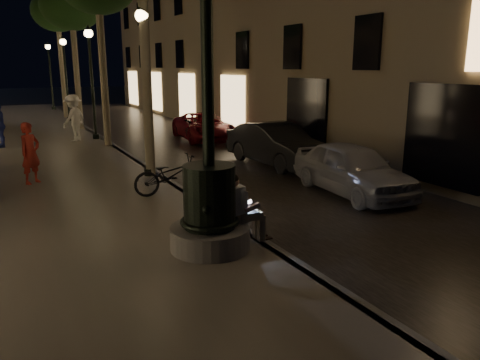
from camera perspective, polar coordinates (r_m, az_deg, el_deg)
ground at (r=20.78m, az=-15.76°, el=4.01°), size 120.00×120.00×0.00m
cobble_lane at (r=21.57m, az=-7.94°, el=4.77°), size 6.00×45.00×0.02m
promenade at (r=20.36m, az=-26.85°, el=3.13°), size 8.00×45.00×0.20m
curb_strip at (r=20.76m, az=-15.78°, el=4.28°), size 0.25×45.00×0.20m
fountain_lamppost at (r=8.03m, az=-3.76°, el=-1.58°), size 1.40×1.40×5.21m
seated_man_laptop at (r=8.37m, az=0.11°, el=-3.19°), size 0.93×0.31×1.30m
tree_third at (r=25.54m, az=-19.89°, el=19.29°), size 3.00×3.00×7.20m
tree_far at (r=31.49m, az=-21.40°, el=18.51°), size 3.00×3.00×7.50m
lamp_curb_a at (r=13.64m, az=-11.60°, el=13.08°), size 0.36×0.36×4.81m
lamp_curb_b at (r=21.44m, az=-17.71°, el=12.87°), size 0.36×0.36×4.81m
lamp_curb_c at (r=29.34m, az=-20.54°, el=12.72°), size 0.36×0.36×4.81m
lamp_curb_d at (r=37.29m, az=-22.17°, el=12.62°), size 0.36×0.36×4.81m
car_front at (r=12.73m, az=13.52°, el=1.37°), size 1.93×4.13×1.37m
car_second at (r=16.06m, az=4.45°, el=4.34°), size 1.80×4.43×1.43m
car_third at (r=21.67m, az=-4.47°, el=6.52°), size 2.48×4.61×1.23m
pedestrian_red at (r=13.86m, az=-24.20°, el=3.01°), size 0.73×0.69×1.67m
pedestrian_white at (r=21.16m, az=-19.60°, el=7.14°), size 1.42×1.40×1.96m
bicycle at (r=11.76m, az=-8.43°, el=0.63°), size 1.89×0.72×0.98m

